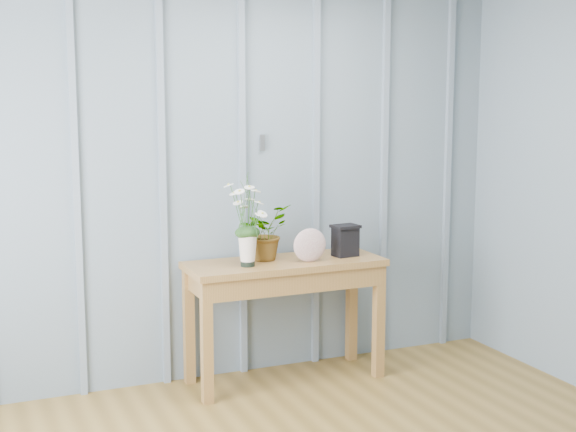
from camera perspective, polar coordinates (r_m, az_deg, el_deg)
name	(u,v)px	position (r m, az deg, el deg)	size (l,w,h in m)	color
room_shell	(290,38)	(3.59, 0.14, 12.53)	(4.00, 4.50, 2.50)	gray
sideboard	(285,279)	(4.87, -0.23, -4.51)	(1.20, 0.45, 0.75)	olive
daisy_vase	(247,211)	(4.64, -2.91, 0.33)	(0.37, 0.28, 0.52)	black
spider_plant	(264,232)	(4.86, -1.69, -1.17)	(0.30, 0.26, 0.33)	#1A3E17
felt_disc_vessel	(310,245)	(4.80, 1.56, -2.09)	(0.20, 0.06, 0.20)	#915261
carved_box	(345,240)	(4.98, 4.10, -1.73)	(0.17, 0.14, 0.20)	black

